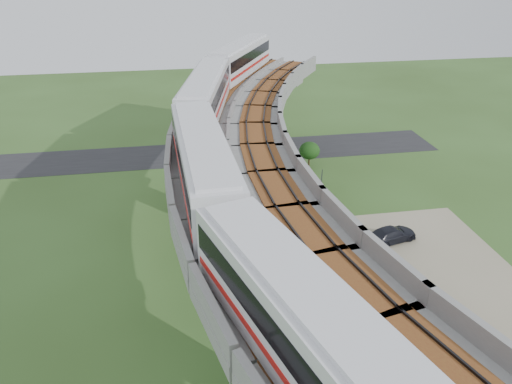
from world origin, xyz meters
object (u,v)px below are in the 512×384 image
metro_train (233,124)px  car_dark (392,234)px  car_white (469,347)px  car_red (436,317)px

metro_train → car_dark: bearing=6.2°
car_white → car_red: bearing=81.8°
metro_train → car_white: (13.55, -12.31, -11.74)m
car_red → metro_train: bearing=-161.9°
car_red → car_dark: bearing=136.5°
metro_train → car_white: metro_train is taller
metro_train → car_dark: size_ratio=12.92×
metro_train → car_dark: (14.25, 1.56, -11.58)m
car_white → car_red: size_ratio=0.84×
car_white → car_dark: bearing=65.6°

